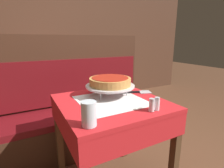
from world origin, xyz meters
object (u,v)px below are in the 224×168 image
object	(u,v)px
deep_dish_pizza	(110,81)
pizza_server	(135,92)
condiment_caddy	(43,65)
pizza_pan_stand	(110,86)
dining_table_rear	(44,75)
booth_bench	(77,117)
pepper_shaker	(157,104)
salt_shaker	(152,105)
dining_table_front	(111,115)
water_glass_near	(89,114)

from	to	relation	value
deep_dish_pizza	pizza_server	size ratio (longest dim) A/B	1.16
pizza_server	condiment_caddy	size ratio (longest dim) A/B	1.75
pizza_pan_stand	deep_dish_pizza	distance (m)	0.04
pizza_server	deep_dish_pizza	bearing A→B (deg)	171.41
dining_table_rear	booth_bench	bearing A→B (deg)	-79.20
booth_bench	pepper_shaker	distance (m)	1.12
pepper_shaker	deep_dish_pizza	bearing A→B (deg)	106.87
salt_shaker	condiment_caddy	size ratio (longest dim) A/B	0.52
dining_table_front	water_glass_near	world-z (taller)	water_glass_near
dining_table_front	booth_bench	size ratio (longest dim) A/B	0.44
booth_bench	deep_dish_pizza	bearing A→B (deg)	-81.45
salt_shaker	condiment_caddy	distance (m)	2.06
pizza_pan_stand	pepper_shaker	xyz separation A→B (m)	(0.12, -0.38, -0.03)
water_glass_near	condiment_caddy	size ratio (longest dim) A/B	0.82
dining_table_front	salt_shaker	xyz separation A→B (m)	(0.12, -0.28, 0.15)
pepper_shaker	pizza_server	bearing A→B (deg)	74.70
pizza_pan_stand	booth_bench	bearing A→B (deg)	98.55
pizza_server	pepper_shaker	size ratio (longest dim) A/B	3.33
dining_table_front	deep_dish_pizza	bearing A→B (deg)	65.94
booth_bench	pizza_pan_stand	bearing A→B (deg)	-81.45
salt_shaker	pizza_pan_stand	bearing A→B (deg)	101.22
pizza_server	condiment_caddy	distance (m)	1.75
deep_dish_pizza	pizza_server	bearing A→B (deg)	-8.59
dining_table_rear	pizza_pan_stand	bearing A→B (deg)	-80.07
booth_bench	pepper_shaker	bearing A→B (deg)	-78.21
pizza_server	pepper_shaker	bearing A→B (deg)	-105.30
pizza_pan_stand	dining_table_front	bearing A→B (deg)	-114.06
booth_bench	pizza_server	xyz separation A→B (m)	(0.31, -0.65, 0.42)
dining_table_rear	deep_dish_pizza	size ratio (longest dim) A/B	2.58
deep_dish_pizza	pepper_shaker	bearing A→B (deg)	-73.13
salt_shaker	condiment_caddy	xyz separation A→B (m)	(-0.34, 2.04, 0.01)
salt_shaker	pepper_shaker	xyz separation A→B (m)	(0.04, 0.00, 0.00)
booth_bench	condiment_caddy	distance (m)	1.14
pizza_pan_stand	deep_dish_pizza	size ratio (longest dim) A/B	1.19
pizza_pan_stand	pizza_server	bearing A→B (deg)	-8.59
pizza_pan_stand	pepper_shaker	world-z (taller)	pizza_pan_stand
pizza_pan_stand	pepper_shaker	bearing A→B (deg)	-73.13
dining_table_front	condiment_caddy	bearing A→B (deg)	97.08
deep_dish_pizza	salt_shaker	bearing A→B (deg)	-78.78
salt_shaker	dining_table_front	bearing A→B (deg)	113.86
dining_table_front	pepper_shaker	distance (m)	0.36
pizza_server	condiment_caddy	xyz separation A→B (m)	(-0.48, 1.68, 0.04)
pepper_shaker	condiment_caddy	size ratio (longest dim) A/B	0.53
booth_bench	condiment_caddy	size ratio (longest dim) A/B	11.36
water_glass_near	salt_shaker	bearing A→B (deg)	-0.71
deep_dish_pizza	water_glass_near	distance (m)	0.49
dining_table_rear	pizza_pan_stand	xyz separation A→B (m)	(0.28, -1.60, 0.16)
dining_table_front	pizza_server	xyz separation A→B (m)	(0.26, 0.07, 0.12)
booth_bench	water_glass_near	bearing A→B (deg)	-102.41
deep_dish_pizza	water_glass_near	world-z (taller)	deep_dish_pizza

